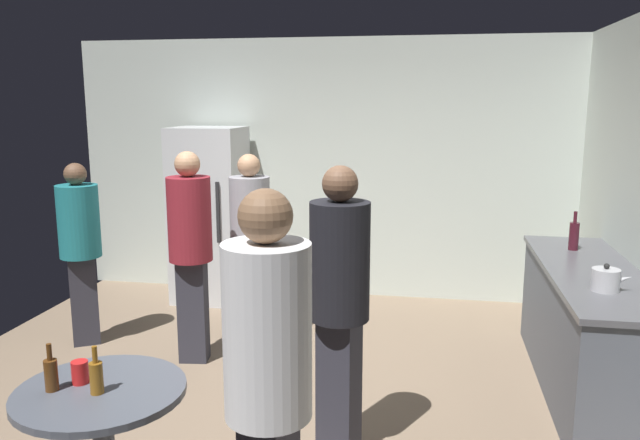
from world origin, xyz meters
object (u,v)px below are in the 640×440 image
plastic_cup_red (80,372)px  person_in_maroon_shirt (190,241)px  wine_bottle_on_counter (574,235)px  foreground_table (102,409)px  beer_bottle_amber (96,376)px  person_in_black_shirt (339,291)px  person_in_teal_shirt (80,240)px  refrigerator (210,215)px  beer_bottle_brown (51,374)px  person_in_gray_shirt (250,234)px  person_in_white_shirt (268,375)px  kettle (606,280)px

plastic_cup_red → person_in_maroon_shirt: person_in_maroon_shirt is taller
wine_bottle_on_counter → person_in_maroon_shirt: (-2.97, -0.60, -0.03)m
foreground_table → beer_bottle_amber: size_ratio=3.48×
person_in_black_shirt → person_in_teal_shirt: size_ratio=1.10×
refrigerator → beer_bottle_amber: refrigerator is taller
foreground_table → beer_bottle_brown: beer_bottle_brown is taller
beer_bottle_amber → person_in_gray_shirt: person_in_gray_shirt is taller
beer_bottle_amber → person_in_white_shirt: person_in_white_shirt is taller
kettle → wine_bottle_on_counter: 1.11m
foreground_table → person_in_black_shirt: size_ratio=0.46×
plastic_cup_red → person_in_maroon_shirt: (-0.21, 1.97, 0.20)m
person_in_white_shirt → foreground_table: bearing=-8.0°
refrigerator → foreground_table: size_ratio=2.25×
person_in_teal_shirt → person_in_white_shirt: 3.42m
beer_bottle_amber → person_in_maroon_shirt: person_in_maroon_shirt is taller
beer_bottle_amber → plastic_cup_red: (-0.13, 0.08, -0.03)m
kettle → plastic_cup_red: (-2.72, -1.45, -0.18)m
kettle → person_in_teal_shirt: person_in_teal_shirt is taller
beer_bottle_amber → person_in_white_shirt: 0.97m
person_in_white_shirt → wine_bottle_on_counter: bearing=-107.7°
person_in_black_shirt → person_in_white_shirt: (-0.10, -1.18, 0.02)m
refrigerator → beer_bottle_amber: 3.70m
kettle → person_in_white_shirt: 2.49m
beer_bottle_brown → wine_bottle_on_counter: bearing=43.1°
refrigerator → person_in_white_shirt: bearing=-67.1°
person_in_black_shirt → foreground_table: bearing=-31.4°
person_in_maroon_shirt → person_in_teal_shirt: bearing=-107.2°
foreground_table → plastic_cup_red: size_ratio=7.27×
foreground_table → beer_bottle_amber: bearing=-74.6°
wine_bottle_on_counter → person_in_maroon_shirt: bearing=-168.6°
person_in_gray_shirt → wine_bottle_on_counter: bearing=108.5°
person_in_black_shirt → person_in_gray_shirt: 1.93m
wine_bottle_on_counter → person_in_white_shirt: bearing=-120.3°
beer_bottle_brown → person_in_white_shirt: (1.12, -0.29, 0.21)m
beer_bottle_brown → plastic_cup_red: size_ratio=2.09×
kettle → person_in_black_shirt: person_in_black_shirt is taller
beer_bottle_amber → person_in_black_shirt: person_in_black_shirt is taller
beer_bottle_brown → person_in_maroon_shirt: person_in_maroon_shirt is taller
refrigerator → beer_bottle_amber: (0.76, -3.62, -0.08)m
wine_bottle_on_counter → plastic_cup_red: (-2.75, -2.56, -0.23)m
foreground_table → beer_bottle_amber: 0.19m
person_in_maroon_shirt → person_in_gray_shirt: bearing=136.9°
beer_bottle_amber → person_in_white_shirt: bearing=-18.3°
beer_bottle_brown → person_in_black_shirt: 1.53m
wine_bottle_on_counter → person_in_teal_shirt: (-4.02, -0.41, -0.11)m
wine_bottle_on_counter → person_in_black_shirt: (-1.62, -1.76, -0.01)m
person_in_black_shirt → kettle: bearing=131.4°
kettle → person_in_teal_shirt: 4.05m
wine_bottle_on_counter → person_in_gray_shirt: size_ratio=0.19×
refrigerator → plastic_cup_red: bearing=-80.0°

